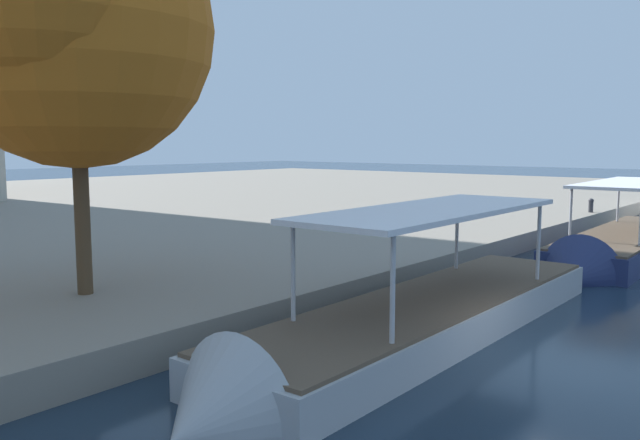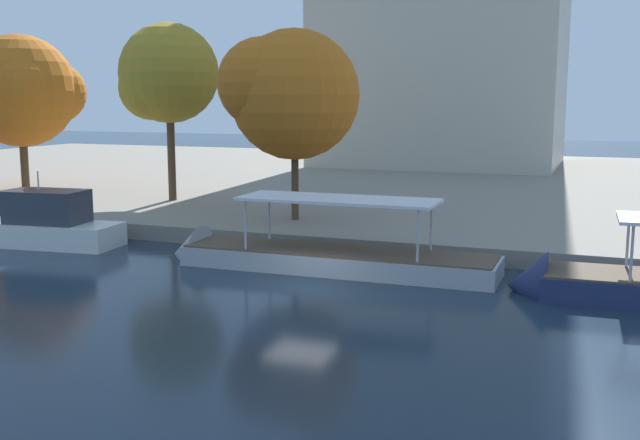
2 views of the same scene
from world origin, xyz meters
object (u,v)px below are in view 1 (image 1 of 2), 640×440
tour_boat_3 (620,250)px  mooring_bollard_0 (591,205)px  tour_boat_2 (408,331)px  tree_0 (61,18)px

tour_boat_3 → mooring_bollard_0: bearing=-158.8°
tour_boat_2 → tour_boat_3: size_ratio=1.01×
tour_boat_3 → tree_0: (-19.08, 7.66, 7.13)m
tree_0 → mooring_bollard_0: bearing=-7.3°
tour_boat_2 → mooring_bollard_0: tour_boat_2 is taller
mooring_bollard_0 → tree_0: bearing=172.7°
tour_boat_3 → mooring_bollard_0: 10.35m
tour_boat_3 → mooring_bollard_0: size_ratio=18.68×
tour_boat_2 → mooring_bollard_0: size_ratio=18.92×
tree_0 → tour_boat_3: bearing=-21.9°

